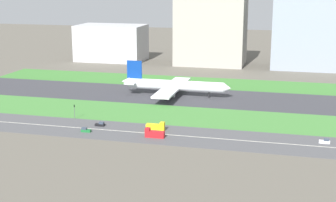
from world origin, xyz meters
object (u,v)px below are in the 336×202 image
at_px(traffic_light, 74,111).
at_px(car_1, 86,130).
at_px(car_2, 100,124).
at_px(truck_1, 154,134).
at_px(office_tower, 312,32).
at_px(hangar_building, 211,29).
at_px(truck_2, 156,127).
at_px(terminal_building, 111,43).
at_px(car_0, 325,141).
at_px(fuel_tank_west, 205,48).
at_px(airliner, 173,85).

bearing_deg(traffic_light, car_1, -53.21).
bearing_deg(car_2, truck_1, -19.15).
height_order(car_1, traffic_light, traffic_light).
bearing_deg(office_tower, car_2, -118.08).
bearing_deg(office_tower, hangar_building, 180.00).
xyz_separation_m(truck_2, hangar_building, (-5.98, 182.00, 26.15)).
height_order(car_1, terminal_building, terminal_building).
bearing_deg(car_0, fuel_tank_west, 111.84).
bearing_deg(traffic_light, airliner, 60.13).
relative_size(car_1, traffic_light, 0.61).
bearing_deg(truck_1, office_tower, -109.58).
xyz_separation_m(car_1, office_tower, (100.08, 192.00, 26.54)).
bearing_deg(airliner, hangar_building, 88.59).
distance_m(airliner, traffic_light, 69.22).
xyz_separation_m(airliner, office_tower, (79.08, 114.00, 21.23)).
bearing_deg(car_2, traffic_light, 154.09).
xyz_separation_m(hangar_building, office_tower, (76.27, 0.00, -0.35)).
bearing_deg(terminal_building, truck_1, -64.55).
distance_m(car_1, car_2, 10.44).
bearing_deg(car_0, office_tower, 90.79).
distance_m(car_0, fuel_tank_west, 244.61).
bearing_deg(car_1, airliner, -105.07).
xyz_separation_m(truck_1, hangar_building, (-7.98, 192.00, 26.15)).
xyz_separation_m(truck_1, fuel_tank_west, (-20.17, 237.00, 4.63)).
xyz_separation_m(terminal_building, fuel_tank_west, (71.20, 45.00, -8.34)).
relative_size(terminal_building, fuel_tank_west, 2.49).
height_order(terminal_building, hangar_building, hangar_building).
bearing_deg(fuel_tank_west, office_tower, -26.97).
relative_size(car_1, office_tower, 0.08).
distance_m(car_0, office_tower, 183.94).
distance_m(airliner, car_2, 70.54).
xyz_separation_m(car_1, car_2, (3.00, 10.00, 0.00)).
relative_size(car_1, fuel_tank_west, 0.20).
bearing_deg(airliner, car_1, -105.07).
relative_size(truck_1, fuel_tank_west, 0.38).
distance_m(airliner, hangar_building, 116.06).
bearing_deg(truck_2, airliner, 97.36).
relative_size(hangar_building, fuel_tank_west, 2.52).
bearing_deg(terminal_building, office_tower, 0.00).
relative_size(car_0, office_tower, 0.08).
height_order(truck_2, car_1, truck_2).
height_order(car_1, hangar_building, hangar_building).
xyz_separation_m(car_0, terminal_building, (-162.17, 182.00, 13.72)).
bearing_deg(hangar_building, traffic_light, -102.09).
distance_m(terminal_building, hangar_building, 84.42).
bearing_deg(office_tower, fuel_tank_west, 153.03).
bearing_deg(car_2, airliner, 75.17).
bearing_deg(car_0, hangar_building, 113.41).
bearing_deg(car_2, hangar_building, 83.48).
xyz_separation_m(truck_2, car_0, (72.81, 0.00, -0.75)).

